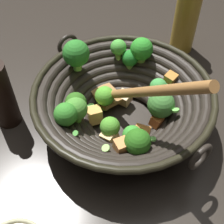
{
  "coord_description": "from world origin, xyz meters",
  "views": [
    {
      "loc": [
        -0.4,
        0.16,
        0.54
      ],
      "look_at": [
        0.01,
        0.02,
        0.03
      ],
      "focal_mm": 50.11,
      "sensor_mm": 36.0,
      "label": 1
    }
  ],
  "objects": [
    {
      "name": "wok",
      "position": [
        0.0,
        0.0,
        0.07
      ],
      "size": [
        0.39,
        0.37,
        0.27
      ],
      "color": "black",
      "rests_on": "ground"
    },
    {
      "name": "cooking_oil_bottle",
      "position": [
        0.2,
        -0.24,
        0.09
      ],
      "size": [
        0.06,
        0.06,
        0.22
      ],
      "color": "gold",
      "rests_on": "ground"
    },
    {
      "name": "ground_plane",
      "position": [
        0.0,
        0.0,
        0.0
      ],
      "size": [
        4.0,
        4.0,
        0.0
      ],
      "primitive_type": "plane",
      "color": "#28231E"
    },
    {
      "name": "soy_sauce_bottle",
      "position": [
        0.09,
        0.23,
        0.08
      ],
      "size": [
        0.05,
        0.05,
        0.21
      ],
      "color": "black",
      "rests_on": "ground"
    }
  ]
}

